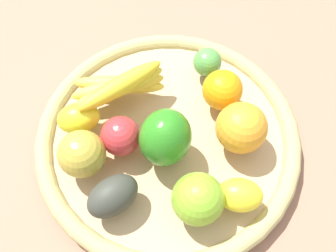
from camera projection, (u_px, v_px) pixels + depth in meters
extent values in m
plane|color=#986B53|center=(168.00, 143.00, 0.67)|extent=(2.40, 2.40, 0.00)
cylinder|color=tan|center=(168.00, 139.00, 0.66)|extent=(0.43, 0.43, 0.02)
torus|color=tan|center=(168.00, 136.00, 0.65)|extent=(0.45, 0.45, 0.03)
sphere|color=#81B72A|center=(198.00, 199.00, 0.54)|extent=(0.09, 0.09, 0.08)
ellipsoid|color=yellow|center=(240.00, 195.00, 0.56)|extent=(0.06, 0.08, 0.05)
sphere|color=orange|center=(241.00, 128.00, 0.60)|extent=(0.11, 0.11, 0.08)
sphere|color=orange|center=(222.00, 90.00, 0.64)|extent=(0.07, 0.07, 0.07)
sphere|color=red|center=(121.00, 136.00, 0.60)|extent=(0.08, 0.08, 0.06)
ellipsoid|color=yellow|center=(119.00, 85.00, 0.67)|extent=(0.07, 0.16, 0.03)
ellipsoid|color=yellow|center=(118.00, 87.00, 0.65)|extent=(0.11, 0.15, 0.03)
ellipsoid|color=yellow|center=(119.00, 87.00, 0.63)|extent=(0.14, 0.13, 0.03)
ellipsoid|color=yellow|center=(121.00, 85.00, 0.62)|extent=(0.15, 0.12, 0.03)
ellipsoid|color=#2C821D|center=(165.00, 138.00, 0.58)|extent=(0.10, 0.10, 0.10)
ellipsoid|color=yellow|center=(79.00, 118.00, 0.62)|extent=(0.08, 0.09, 0.05)
ellipsoid|color=#37392F|center=(113.00, 196.00, 0.55)|extent=(0.10, 0.09, 0.06)
sphere|color=gold|center=(82.00, 154.00, 0.58)|extent=(0.09, 0.09, 0.07)
sphere|color=#519A44|center=(207.00, 62.00, 0.68)|extent=(0.06, 0.06, 0.05)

